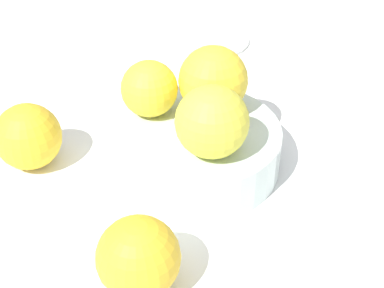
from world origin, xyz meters
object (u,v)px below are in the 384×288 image
at_px(orange_in_bowl_0, 212,122).
at_px(orange_in_bowl_2, 213,80).
at_px(orange_loose_0, 28,137).
at_px(orange_loose_1, 138,257).
at_px(orange_in_bowl_1, 149,89).
at_px(fruit_bowl, 192,148).
at_px(side_plate, 208,39).

xyz_separation_m(orange_in_bowl_0, orange_in_bowl_2, (0.03, 0.07, 0.00)).
xyz_separation_m(orange_in_bowl_2, orange_loose_0, (-0.20, 0.03, -0.05)).
distance_m(orange_loose_0, orange_loose_1, 0.22).
height_order(orange_in_bowl_0, orange_loose_0, orange_in_bowl_0).
height_order(orange_in_bowl_1, orange_loose_1, orange_in_bowl_1).
xyz_separation_m(orange_in_bowl_1, orange_in_bowl_2, (0.07, -0.02, 0.01)).
bearing_deg(orange_loose_0, orange_in_bowl_2, -8.12).
xyz_separation_m(orange_in_bowl_0, orange_loose_0, (-0.17, 0.10, -0.05)).
distance_m(orange_in_bowl_0, orange_in_bowl_1, 0.10).
relative_size(orange_in_bowl_1, orange_in_bowl_2, 0.82).
bearing_deg(orange_loose_0, fruit_bowl, -19.01).
height_order(orange_in_bowl_2, orange_loose_1, orange_in_bowl_2).
relative_size(orange_in_bowl_2, orange_loose_0, 1.04).
bearing_deg(orange_in_bowl_2, fruit_bowl, -138.89).
xyz_separation_m(orange_in_bowl_0, side_plate, (0.11, 0.32, -0.08)).
height_order(orange_in_bowl_0, orange_in_bowl_2, orange_in_bowl_2).
bearing_deg(orange_loose_1, orange_in_bowl_0, 45.88).
height_order(fruit_bowl, orange_in_bowl_2, orange_in_bowl_2).
xyz_separation_m(fruit_bowl, side_plate, (0.12, 0.28, -0.02)).
distance_m(orange_loose_1, side_plate, 0.48).
relative_size(fruit_bowl, side_plate, 1.54).
bearing_deg(orange_in_bowl_0, fruit_bowl, 97.84).
bearing_deg(fruit_bowl, side_plate, 67.41).
height_order(orange_in_bowl_0, side_plate, orange_in_bowl_0).
distance_m(orange_in_bowl_2, orange_loose_0, 0.21).
bearing_deg(orange_in_bowl_2, orange_in_bowl_1, 167.01).
bearing_deg(orange_loose_0, orange_in_bowl_1, -5.61).
xyz_separation_m(fruit_bowl, orange_in_bowl_1, (-0.03, 0.04, 0.06)).
relative_size(orange_in_bowl_0, orange_loose_0, 1.01).
relative_size(fruit_bowl, orange_in_bowl_0, 2.61).
bearing_deg(orange_loose_0, orange_in_bowl_0, -30.44).
relative_size(orange_in_bowl_0, side_plate, 0.59).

